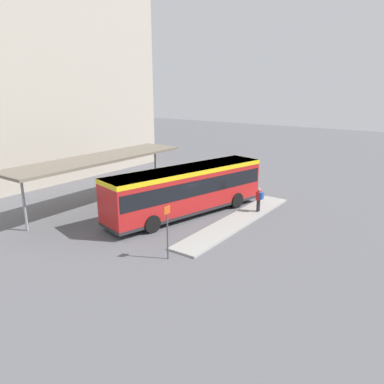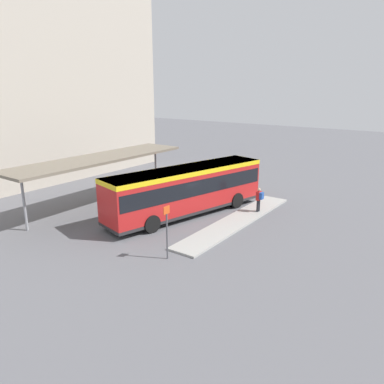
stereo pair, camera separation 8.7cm
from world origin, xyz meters
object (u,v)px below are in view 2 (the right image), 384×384
at_px(bicycle_yellow, 224,180).
at_px(platform_sign, 167,230).
at_px(bicycle_green, 242,183).
at_px(pedestrian_waiting, 259,198).
at_px(city_bus, 187,188).
at_px(bicycle_white, 233,181).

xyz_separation_m(bicycle_yellow, platform_sign, (-14.68, -5.48, 1.23)).
height_order(bicycle_green, platform_sign, platform_sign).
bearing_deg(bicycle_yellow, bicycle_green, 179.22).
height_order(pedestrian_waiting, bicycle_green, pedestrian_waiting).
bearing_deg(platform_sign, bicycle_green, 14.14).
bearing_deg(city_bus, bicycle_white, 22.80).
relative_size(bicycle_white, bicycle_yellow, 1.08).
xyz_separation_m(city_bus, bicycle_green, (8.60, 0.45, -1.51)).
xyz_separation_m(pedestrian_waiting, platform_sign, (-9.12, 0.60, 0.48)).
distance_m(pedestrian_waiting, bicycle_green, 7.02).
xyz_separation_m(bicycle_green, platform_sign, (-14.64, -3.69, 1.18)).
bearing_deg(city_bus, platform_sign, -137.93).
bearing_deg(bicycle_white, pedestrian_waiting, 127.28).
xyz_separation_m(bicycle_green, bicycle_white, (-0.02, 0.90, -0.02)).
height_order(bicycle_green, bicycle_white, bicycle_green).
distance_m(bicycle_green, bicycle_yellow, 1.80).
xyz_separation_m(pedestrian_waiting, bicycle_green, (5.52, 4.29, -0.70)).
relative_size(city_bus, platform_sign, 4.32).
bearing_deg(bicycle_white, city_bus, 92.84).
bearing_deg(city_bus, bicycle_yellow, 28.45).
height_order(city_bus, bicycle_white, city_bus).
distance_m(pedestrian_waiting, bicycle_white, 7.59).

